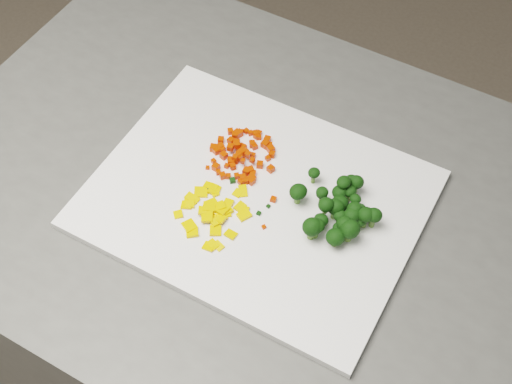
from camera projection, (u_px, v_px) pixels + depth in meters
The scene contains 158 objects.
counter_block at pixel (259, 335), 1.32m from camera, with size 0.94×0.66×0.90m, color #4E4E4B.
cutting_board at pixel (256, 199), 0.94m from camera, with size 0.42×0.33×0.01m, color white.
carrot_pile at pixel (244, 150), 0.97m from camera, with size 0.09×0.09×0.03m, color red, non-canonical shape.
pepper_pile at pixel (216, 209), 0.92m from camera, with size 0.11×0.11×0.02m, color #FDB30D, non-canonical shape.
broccoli_pile at pixel (336, 196), 0.91m from camera, with size 0.11×0.11×0.05m, color black, non-canonical shape.
carrot_cube_0 at pixel (244, 151), 0.97m from camera, with size 0.01×0.01×0.01m, color red.
carrot_cube_1 at pixel (243, 178), 0.95m from camera, with size 0.01×0.01×0.01m, color red.
carrot_cube_2 at pixel (241, 132), 1.00m from camera, with size 0.01×0.01×0.01m, color red.
carrot_cube_3 at pixel (243, 148), 0.98m from camera, with size 0.01×0.01×0.01m, color red.
carrot_cube_4 at pixel (242, 152), 0.97m from camera, with size 0.01×0.01×0.01m, color red.
carrot_cube_5 at pixel (237, 133), 1.00m from camera, with size 0.01×0.01×0.01m, color red.
carrot_cube_6 at pixel (240, 157), 0.97m from camera, with size 0.01×0.01×0.01m, color red.
carrot_cube_7 at pixel (250, 133), 1.00m from camera, with size 0.01×0.01×0.01m, color red.
carrot_cube_8 at pixel (238, 145), 0.98m from camera, with size 0.01×0.01×0.01m, color red.
carrot_cube_9 at pixel (221, 140), 0.99m from camera, with size 0.01×0.01×0.01m, color red.
carrot_cube_10 at pixel (259, 133), 1.00m from camera, with size 0.01×0.01×0.01m, color red.
carrot_cube_11 at pixel (265, 144), 0.99m from camera, with size 0.01×0.01×0.01m, color red.
carrot_cube_12 at pixel (235, 160), 0.97m from camera, with size 0.01×0.01×0.01m, color red.
carrot_cube_13 at pixel (245, 181), 0.95m from camera, with size 0.01×0.01×0.01m, color red.
carrot_cube_14 at pixel (222, 149), 0.98m from camera, with size 0.01×0.01×0.01m, color red.
carrot_cube_15 at pixel (268, 158), 0.97m from camera, with size 0.01×0.01×0.01m, color red.
carrot_cube_16 at pixel (246, 131), 1.00m from camera, with size 0.01×0.01×0.01m, color red.
carrot_cube_17 at pixel (239, 133), 1.00m from camera, with size 0.01×0.01×0.01m, color red.
carrot_cube_18 at pixel (214, 161), 0.97m from camera, with size 0.01×0.01×0.01m, color red.
carrot_cube_19 at pixel (260, 165), 0.97m from camera, with size 0.01×0.01×0.01m, color red.
carrot_cube_20 at pixel (259, 137), 1.00m from camera, with size 0.01×0.01×0.01m, color red.
carrot_cube_21 at pixel (271, 149), 0.98m from camera, with size 0.01×0.01×0.01m, color red.
carrot_cube_22 at pixel (254, 146), 0.98m from camera, with size 0.01×0.01×0.01m, color red.
carrot_cube_23 at pixel (239, 155), 0.97m from camera, with size 0.01×0.01×0.01m, color red.
carrot_cube_24 at pixel (218, 172), 0.96m from camera, with size 0.01×0.01×0.01m, color red.
carrot_cube_25 at pixel (218, 151), 0.98m from camera, with size 0.01×0.01×0.01m, color red.
carrot_cube_26 at pixel (256, 136), 1.00m from camera, with size 0.01×0.01×0.01m, color red.
carrot_cube_27 at pixel (236, 145), 0.98m from camera, with size 0.01×0.01×0.01m, color red.
carrot_cube_28 at pixel (269, 145), 0.99m from camera, with size 0.01×0.01×0.01m, color red.
carrot_cube_29 at pixel (227, 166), 0.97m from camera, with size 0.01×0.01×0.01m, color red.
carrot_cube_30 at pixel (271, 169), 0.96m from camera, with size 0.01×0.01×0.01m, color red.
carrot_cube_31 at pixel (253, 155), 0.98m from camera, with size 0.01×0.01×0.01m, color red.
carrot_cube_32 at pixel (272, 154), 0.98m from camera, with size 0.01×0.01×0.01m, color red.
carrot_cube_33 at pixel (221, 147), 0.98m from camera, with size 0.01×0.01×0.01m, color red.
carrot_cube_34 at pixel (230, 147), 0.97m from camera, with size 0.01×0.01×0.01m, color red.
carrot_cube_35 at pixel (245, 179), 0.95m from camera, with size 0.01×0.01×0.01m, color red.
carrot_cube_36 at pixel (228, 176), 0.95m from camera, with size 0.01×0.01×0.01m, color red.
carrot_cube_37 at pixel (249, 179), 0.95m from camera, with size 0.01×0.01×0.01m, color red.
carrot_cube_38 at pixel (267, 140), 0.99m from camera, with size 0.01×0.01×0.01m, color red.
carrot_cube_39 at pixel (237, 143), 0.99m from camera, with size 0.01×0.01×0.01m, color red.
carrot_cube_40 at pixel (224, 156), 0.97m from camera, with size 0.01×0.01×0.01m, color red.
carrot_cube_41 at pixel (216, 150), 0.98m from camera, with size 0.01×0.01×0.01m, color red.
carrot_cube_42 at pixel (233, 167), 0.96m from camera, with size 0.01×0.01×0.01m, color red.
carrot_cube_43 at pixel (252, 178), 0.95m from camera, with size 0.01×0.01×0.01m, color red.
carrot_cube_44 at pixel (242, 155), 0.98m from camera, with size 0.01×0.01×0.01m, color red.
carrot_cube_45 at pixel (231, 160), 0.97m from camera, with size 0.01×0.01×0.01m, color red.
carrot_cube_46 at pixel (235, 135), 1.00m from camera, with size 0.01×0.01×0.01m, color red.
carrot_cube_47 at pixel (251, 181), 0.95m from camera, with size 0.01×0.01×0.01m, color red.
carrot_cube_48 at pixel (233, 166), 0.96m from camera, with size 0.01×0.01×0.01m, color red.
carrot_cube_49 at pixel (216, 167), 0.96m from camera, with size 0.01×0.01×0.01m, color red.
carrot_cube_50 at pixel (250, 170), 0.96m from camera, with size 0.01×0.01×0.01m, color red.
carrot_cube_51 at pixel (237, 176), 0.95m from camera, with size 0.01×0.01×0.01m, color red.
carrot_cube_52 at pixel (243, 153), 0.98m from camera, with size 0.01×0.01×0.01m, color red.
carrot_cube_53 at pixel (248, 154), 0.97m from camera, with size 0.01×0.01×0.01m, color red.
carrot_cube_54 at pixel (255, 134), 1.00m from camera, with size 0.01×0.01×0.01m, color red.
carrot_cube_55 at pixel (245, 152), 0.97m from camera, with size 0.01×0.01×0.01m, color red.
carrot_cube_56 at pixel (230, 131), 1.00m from camera, with size 0.01×0.01×0.01m, color red.
carrot_cube_57 at pixel (231, 141), 0.99m from camera, with size 0.01×0.01×0.01m, color red.
carrot_cube_58 at pixel (240, 154), 0.97m from camera, with size 0.01×0.01×0.01m, color red.
carrot_cube_59 at pixel (252, 179), 0.95m from camera, with size 0.01×0.01×0.01m, color red.
carrot_cube_60 at pixel (252, 160), 0.96m from camera, with size 0.01×0.01×0.01m, color red.
carrot_cube_61 at pixel (253, 174), 0.96m from camera, with size 0.01×0.01×0.01m, color red.
carrot_cube_62 at pixel (214, 148), 0.98m from camera, with size 0.01×0.01×0.01m, color red.
carrot_cube_63 at pixel (246, 171), 0.96m from camera, with size 0.01×0.01×0.01m, color red.
carrot_cube_64 at pixel (231, 161), 0.97m from camera, with size 0.01×0.01×0.01m, color red.
carrot_cube_65 at pixel (241, 149), 0.98m from camera, with size 0.01×0.01×0.01m, color red.
carrot_cube_66 at pixel (244, 153), 0.98m from camera, with size 0.01×0.01×0.01m, color red.
carrot_cube_67 at pixel (243, 151), 0.97m from camera, with size 0.01×0.01×0.01m, color red.
carrot_cube_68 at pixel (246, 151), 0.97m from camera, with size 0.01×0.01×0.01m, color red.
carrot_cube_69 at pixel (259, 165), 0.97m from camera, with size 0.01×0.01×0.01m, color red.
carrot_cube_70 at pixel (235, 158), 0.96m from camera, with size 0.01×0.01×0.01m, color red.
carrot_cube_71 at pixel (252, 143), 0.99m from camera, with size 0.01×0.01×0.01m, color red.
carrot_cube_72 at pixel (241, 182), 0.95m from camera, with size 0.01×0.01×0.01m, color red.
carrot_cube_73 at pixel (243, 161), 0.96m from camera, with size 0.01×0.01×0.01m, color red.
carrot_cube_74 at pixel (247, 171), 0.96m from camera, with size 0.01×0.01×0.01m, color red.
carrot_cube_75 at pixel (238, 154), 0.98m from camera, with size 0.01×0.01×0.01m, color red.
carrot_cube_76 at pixel (223, 176), 0.95m from camera, with size 0.01×0.01×0.01m, color red.
carrot_cube_77 at pixel (252, 144), 0.99m from camera, with size 0.01×0.01×0.01m, color red.
pepper_chunk_0 at pixel (217, 215), 0.92m from camera, with size 0.02×0.02×0.00m, color #FDB30D.
pepper_chunk_1 at pixel (220, 211), 0.92m from camera, with size 0.01×0.01×0.00m, color #FDB30D.
pepper_chunk_2 at pixel (215, 222), 0.91m from camera, with size 0.01×0.01×0.00m, color #FDB30D.
pepper_chunk_3 at pixel (231, 234), 0.90m from camera, with size 0.01×0.01×0.00m, color #FDB30D.
pepper_chunk_4 at pixel (214, 210), 0.92m from camera, with size 0.01×0.01×0.00m, color #FDB30D.
pepper_chunk_5 at pixel (189, 201), 0.93m from camera, with size 0.01×0.01×0.00m, color #FDB30D.
pepper_chunk_6 at pixel (214, 191), 0.94m from camera, with size 0.02×0.01×0.00m, color #FDB30D.
pepper_chunk_7 at pixel (190, 205), 0.93m from camera, with size 0.01×0.01×0.00m, color #FDB30D.
pepper_chunk_8 at pixel (178, 214), 0.92m from camera, with size 0.01×0.01×0.00m, color #FDB30D.
pepper_chunk_9 at pixel (209, 207), 0.92m from camera, with size 0.02×0.02×0.00m, color #FDB30D.
pepper_chunk_10 at pixel (221, 219), 0.91m from camera, with size 0.01×0.01×0.00m, color #FDB30D.
pepper_chunk_11 at pixel (224, 212), 0.92m from camera, with size 0.02×0.01×0.00m, color #FDB30D.
pepper_chunk_12 at pixel (213, 188), 0.95m from camera, with size 0.01×0.01×0.00m, color #FDB30D.
pepper_chunk_13 at pixel (222, 214), 0.92m from camera, with size 0.01×0.02×0.00m, color #FDB30D.
pepper_chunk_14 at pixel (218, 246), 0.89m from camera, with size 0.01×0.01×0.00m, color #FDB30D.
pepper_chunk_15 at pixel (214, 190), 0.94m from camera, with size 0.02×0.02×0.00m, color #FDB30D.
pepper_chunk_16 at pixel (238, 193), 0.94m from camera, with size 0.01×0.01×0.00m, color #FDB30D.
pepper_chunk_17 at pixel (201, 192), 0.94m from camera, with size 0.02×0.02×0.00m, color #FDB30D.
pepper_chunk_18 at pixel (192, 232), 0.90m from camera, with size 0.02×0.01×0.00m, color #FDB30D.
pepper_chunk_19 at pixel (244, 211), 0.92m from camera, with size 0.01×0.01×0.00m, color #FDB30D.
pepper_chunk_20 at pixel (240, 207), 0.93m from camera, with size 0.02×0.01×0.00m, color #FDB30D.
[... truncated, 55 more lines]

